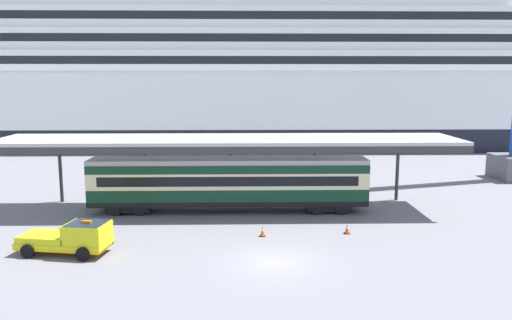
{
  "coord_description": "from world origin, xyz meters",
  "views": [
    {
      "loc": [
        -1.59,
        -26.27,
        10.0
      ],
      "look_at": [
        -0.85,
        7.59,
        4.5
      ],
      "focal_mm": 35.08,
      "sensor_mm": 36.0,
      "label": 1
    }
  ],
  "objects_px": {
    "cruise_ship": "(166,60)",
    "service_truck": "(72,237)",
    "train_carriage": "(229,182)",
    "traffic_cone_near": "(263,231)",
    "traffic_cone_mid": "(347,229)"
  },
  "relations": [
    {
      "from": "cruise_ship",
      "to": "service_truck",
      "type": "xyz_separation_m",
      "value": [
        2.27,
        -50.95,
        -11.89
      ]
    },
    {
      "from": "service_truck",
      "to": "traffic_cone_near",
      "type": "xyz_separation_m",
      "value": [
        11.08,
        3.01,
        -0.64
      ]
    },
    {
      "from": "train_carriage",
      "to": "traffic_cone_near",
      "type": "bearing_deg",
      "value": -69.23
    },
    {
      "from": "train_carriage",
      "to": "service_truck",
      "type": "distance_m",
      "value": 12.75
    },
    {
      "from": "train_carriage",
      "to": "traffic_cone_near",
      "type": "xyz_separation_m",
      "value": [
        2.35,
        -6.19,
        -1.96
      ]
    },
    {
      "from": "service_truck",
      "to": "traffic_cone_near",
      "type": "height_order",
      "value": "service_truck"
    },
    {
      "from": "cruise_ship",
      "to": "service_truck",
      "type": "height_order",
      "value": "cruise_ship"
    },
    {
      "from": "service_truck",
      "to": "train_carriage",
      "type": "bearing_deg",
      "value": 46.5
    },
    {
      "from": "traffic_cone_near",
      "to": "service_truck",
      "type": "bearing_deg",
      "value": -164.8
    },
    {
      "from": "cruise_ship",
      "to": "service_truck",
      "type": "relative_size",
      "value": 21.98
    },
    {
      "from": "traffic_cone_near",
      "to": "traffic_cone_mid",
      "type": "xyz_separation_m",
      "value": [
        5.55,
        0.44,
        -0.0
      ]
    },
    {
      "from": "cruise_ship",
      "to": "traffic_cone_near",
      "type": "height_order",
      "value": "cruise_ship"
    },
    {
      "from": "train_carriage",
      "to": "traffic_cone_mid",
      "type": "distance_m",
      "value": 9.97
    },
    {
      "from": "service_truck",
      "to": "traffic_cone_mid",
      "type": "bearing_deg",
      "value": 11.71
    },
    {
      "from": "cruise_ship",
      "to": "service_truck",
      "type": "bearing_deg",
      "value": -87.45
    }
  ]
}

